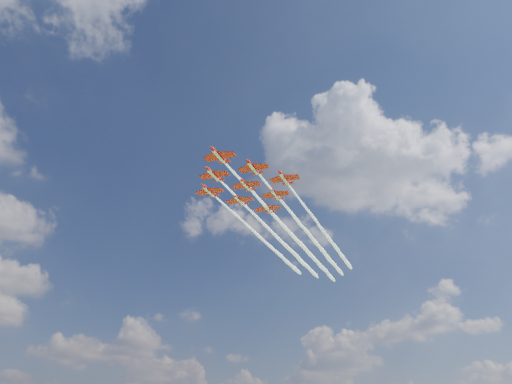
# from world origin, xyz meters

# --- Properties ---
(jet_lead) EXTENTS (94.64, 57.95, 2.68)m
(jet_lead) POSITION_xyz_m (30.14, 14.72, 73.54)
(jet_lead) COLOR red
(jet_row2_port) EXTENTS (94.64, 57.95, 2.68)m
(jet_row2_port) POSITION_xyz_m (42.11, 14.31, 73.54)
(jet_row2_port) COLOR red
(jet_row2_starb) EXTENTS (94.64, 57.95, 2.68)m
(jet_row2_starb) POSITION_xyz_m (35.51, 25.43, 73.54)
(jet_row2_starb) COLOR red
(jet_row3_port) EXTENTS (94.64, 57.95, 2.68)m
(jet_row3_port) POSITION_xyz_m (54.08, 13.90, 73.54)
(jet_row3_port) COLOR red
(jet_row3_centre) EXTENTS (94.64, 57.95, 2.68)m
(jet_row3_centre) POSITION_xyz_m (47.48, 25.02, 73.54)
(jet_row3_centre) COLOR red
(jet_row3_starb) EXTENTS (94.64, 57.95, 2.68)m
(jet_row3_starb) POSITION_xyz_m (40.89, 36.13, 73.54)
(jet_row3_starb) COLOR red
(jet_row4_port) EXTENTS (94.64, 57.95, 2.68)m
(jet_row4_port) POSITION_xyz_m (59.46, 24.61, 73.54)
(jet_row4_port) COLOR red
(jet_row4_starb) EXTENTS (94.64, 57.95, 2.68)m
(jet_row4_starb) POSITION_xyz_m (52.86, 35.72, 73.54)
(jet_row4_starb) COLOR red
(jet_tail) EXTENTS (94.64, 57.95, 2.68)m
(jet_tail) POSITION_xyz_m (64.83, 35.31, 73.54)
(jet_tail) COLOR red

